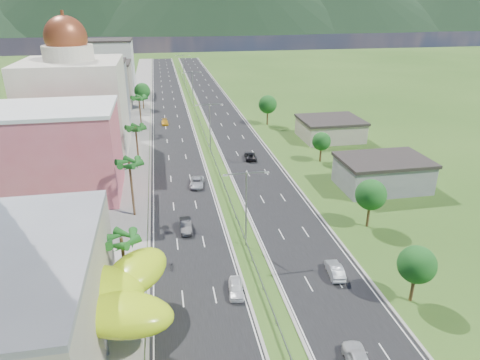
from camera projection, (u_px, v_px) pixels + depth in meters
ground at (263, 289)px, 50.22m from camera, size 500.00×500.00×0.00m
road_left at (170, 111)px, 130.44m from camera, size 11.00×260.00×0.04m
road_right at (219, 109)px, 132.99m from camera, size 11.00×260.00×0.04m
sidewalk_left at (138, 113)px, 128.81m from camera, size 7.00×260.00×0.12m
median_guardrail at (201, 124)px, 115.17m from camera, size 0.10×216.06×0.76m
streetlight_median_b at (246, 201)px, 56.65m from camera, size 6.04×0.25×11.00m
streetlight_median_c at (210, 123)px, 92.88m from camera, size 6.04×0.25×11.00m
streetlight_median_d at (193, 85)px, 133.63m from camera, size 6.04×0.25×11.00m
streetlight_median_e at (183, 66)px, 174.39m from camera, size 6.04×0.25×11.00m
lime_canopy at (72, 296)px, 41.25m from camera, size 18.00×15.00×7.40m
pink_shophouse at (56, 155)px, 71.52m from camera, size 20.00×15.00×15.00m
domed_building at (76, 102)px, 90.86m from camera, size 20.00×20.00×28.70m
midrise_grey at (97, 94)px, 114.97m from camera, size 16.00×15.00×16.00m
midrise_beige at (106, 85)px, 135.48m from camera, size 16.00×15.00×13.00m
midrise_white at (111, 67)px, 155.34m from camera, size 16.00×15.00×18.00m
shed_near at (382, 175)px, 76.65m from camera, size 15.00×10.00×5.00m
shed_far at (330, 130)px, 104.27m from camera, size 14.00×12.00×4.40m
palm_tree_b at (122, 241)px, 46.65m from camera, size 3.60×3.60×8.10m
palm_tree_c at (129, 165)px, 64.20m from camera, size 3.60×3.60×9.60m
palm_tree_d at (136, 129)px, 85.41m from camera, size 3.60×3.60×8.60m
palm_tree_e at (139, 99)px, 107.75m from camera, size 3.60×3.60×9.40m
leafy_tree_lfar at (142, 91)px, 131.45m from camera, size 4.90×4.90×8.05m
leafy_tree_ra at (417, 265)px, 46.55m from camera, size 4.20×4.20×6.90m
leafy_tree_rb at (371, 195)px, 62.30m from camera, size 4.55×4.55×7.47m
leafy_tree_rc at (321, 141)px, 88.48m from camera, size 3.85×3.85×6.33m
leafy_tree_rd at (268, 104)px, 114.51m from camera, size 4.90×4.90×8.05m
mountain_ridge at (220, 31)px, 467.96m from camera, size 860.00×140.00×90.00m
car_white_near_left at (236, 288)px, 49.26m from camera, size 2.15×4.31×1.41m
car_dark_left at (186, 226)px, 62.75m from camera, size 1.64×4.69×1.54m
car_silver_mid_left at (197, 182)px, 77.84m from camera, size 3.16×5.43×1.42m
car_yellow_far_left at (165, 122)px, 116.59m from camera, size 1.80×4.29×1.24m
car_white_near_right at (358, 360)px, 39.16m from camera, size 2.83×5.43×1.76m
car_silver_right at (335, 270)px, 52.53m from camera, size 2.10×4.67×1.49m
car_dark_far_right at (250, 156)px, 91.12m from camera, size 2.67×5.07×1.36m
motorcycle at (171, 264)px, 54.01m from camera, size 0.71×1.79×1.12m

